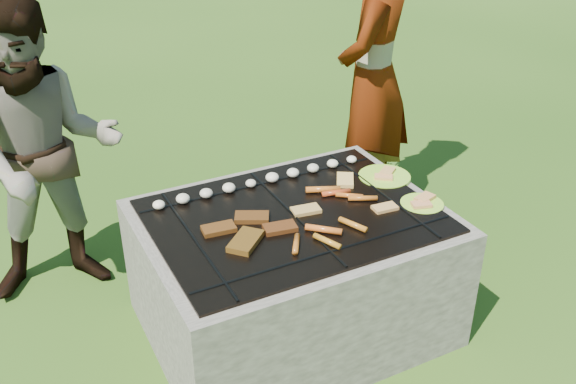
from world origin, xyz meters
The scene contains 10 objects.
lawn centered at (0.00, 0.00, 0.00)m, with size 60.00×60.00×0.00m, color #204210.
fire_pit centered at (0.00, 0.00, 0.28)m, with size 1.30×1.00×0.62m.
mushrooms centered at (-0.02, 0.32, 0.63)m, with size 1.05×0.06×0.04m.
pork_slabs centered at (-0.23, -0.04, 0.62)m, with size 0.38×0.32×0.03m.
sausages centered at (0.15, -0.08, 0.63)m, with size 0.55×0.49×0.03m.
bread_on_grate centered at (0.26, 0.03, 0.62)m, with size 0.44×0.41×0.02m.
plate_far centered at (0.56, 0.12, 0.61)m, with size 0.31×0.31×0.03m.
plate_near centered at (0.56, -0.17, 0.61)m, with size 0.26×0.26×0.03m.
cook centered at (0.90, 0.74, 0.86)m, with size 0.63×0.41×1.72m, color gray.
bystander centered at (-0.88, 0.82, 0.75)m, with size 0.72×0.56×1.49m, color gray.
Camera 1 is at (-1.11, -2.11, 2.04)m, focal length 40.00 mm.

